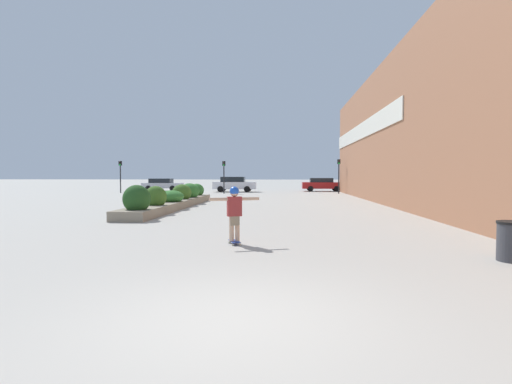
{
  "coord_description": "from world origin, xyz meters",
  "views": [
    {
      "loc": [
        0.62,
        -4.88,
        1.81
      ],
      "look_at": [
        -0.46,
        10.35,
        1.16
      ],
      "focal_mm": 28.0,
      "sensor_mm": 36.0,
      "label": 1
    }
  ],
  "objects_px": {
    "skateboard": "(234,242)",
    "traffic_light_left": "(224,171)",
    "traffic_light_right": "(339,170)",
    "car_rightmost": "(322,184)",
    "traffic_light_far_left": "(120,171)",
    "skateboarder": "(234,208)",
    "car_center_left": "(162,184)",
    "car_leftmost": "(234,184)",
    "car_center_right": "(429,185)"
  },
  "relations": [
    {
      "from": "traffic_light_right",
      "to": "traffic_light_far_left",
      "type": "bearing_deg",
      "value": -179.65
    },
    {
      "from": "car_center_right",
      "to": "skateboarder",
      "type": "bearing_deg",
      "value": -26.79
    },
    {
      "from": "car_leftmost",
      "to": "car_center_left",
      "type": "xyz_separation_m",
      "value": [
        -8.56,
        2.3,
        -0.1
      ]
    },
    {
      "from": "traffic_light_right",
      "to": "skateboarder",
      "type": "bearing_deg",
      "value": -102.88
    },
    {
      "from": "car_center_right",
      "to": "traffic_light_left",
      "type": "distance_m",
      "value": 21.54
    },
    {
      "from": "skateboarder",
      "to": "car_center_left",
      "type": "bearing_deg",
      "value": 89.96
    },
    {
      "from": "skateboarder",
      "to": "traffic_light_right",
      "type": "distance_m",
      "value": 29.47
    },
    {
      "from": "car_leftmost",
      "to": "traffic_light_left",
      "type": "height_order",
      "value": "traffic_light_left"
    },
    {
      "from": "car_rightmost",
      "to": "car_leftmost",
      "type": "bearing_deg",
      "value": -77.15
    },
    {
      "from": "car_center_left",
      "to": "traffic_light_right",
      "type": "height_order",
      "value": "traffic_light_right"
    },
    {
      "from": "car_leftmost",
      "to": "car_center_left",
      "type": "height_order",
      "value": "car_leftmost"
    },
    {
      "from": "skateboard",
      "to": "traffic_light_far_left",
      "type": "relative_size",
      "value": 0.19
    },
    {
      "from": "skateboard",
      "to": "traffic_light_left",
      "type": "bearing_deg",
      "value": 78.99
    },
    {
      "from": "car_leftmost",
      "to": "car_rightmost",
      "type": "distance_m",
      "value": 9.77
    },
    {
      "from": "skateboarder",
      "to": "traffic_light_far_left",
      "type": "distance_m",
      "value": 32.32
    },
    {
      "from": "skateboard",
      "to": "skateboarder",
      "type": "xyz_separation_m",
      "value": [
        -0.0,
        0.0,
        0.89
      ]
    },
    {
      "from": "car_leftmost",
      "to": "traffic_light_left",
      "type": "relative_size",
      "value": 1.43
    },
    {
      "from": "car_rightmost",
      "to": "traffic_light_left",
      "type": "xyz_separation_m",
      "value": [
        -10.06,
        -6.07,
        1.39
      ]
    },
    {
      "from": "traffic_light_left",
      "to": "traffic_light_far_left",
      "type": "relative_size",
      "value": 0.98
    },
    {
      "from": "traffic_light_right",
      "to": "car_leftmost",
      "type": "bearing_deg",
      "value": 162.81
    },
    {
      "from": "car_leftmost",
      "to": "traffic_light_far_left",
      "type": "relative_size",
      "value": 1.41
    },
    {
      "from": "traffic_light_left",
      "to": "traffic_light_right",
      "type": "bearing_deg",
      "value": 3.2
    },
    {
      "from": "car_center_left",
      "to": "traffic_light_right",
      "type": "distance_m",
      "value": 19.99
    },
    {
      "from": "skateboarder",
      "to": "car_center_right",
      "type": "xyz_separation_m",
      "value": [
        16.47,
        32.62,
        -0.2
      ]
    },
    {
      "from": "car_center_right",
      "to": "traffic_light_left",
      "type": "relative_size",
      "value": 1.25
    },
    {
      "from": "traffic_light_far_left",
      "to": "skateboarder",
      "type": "bearing_deg",
      "value": -62.18
    },
    {
      "from": "traffic_light_right",
      "to": "traffic_light_far_left",
      "type": "distance_m",
      "value": 21.63
    },
    {
      "from": "skateboarder",
      "to": "car_leftmost",
      "type": "distance_m",
      "value": 32.22
    },
    {
      "from": "traffic_light_left",
      "to": "skateboarder",
      "type": "bearing_deg",
      "value": -80.81
    },
    {
      "from": "car_leftmost",
      "to": "traffic_light_far_left",
      "type": "bearing_deg",
      "value": -72.89
    },
    {
      "from": "traffic_light_left",
      "to": "traffic_light_far_left",
      "type": "height_order",
      "value": "traffic_light_far_left"
    },
    {
      "from": "skateboard",
      "to": "car_leftmost",
      "type": "distance_m",
      "value": 32.23
    },
    {
      "from": "car_center_left",
      "to": "car_rightmost",
      "type": "xyz_separation_m",
      "value": [
        18.09,
        -0.13,
        0.03
      ]
    },
    {
      "from": "skateboarder",
      "to": "traffic_light_right",
      "type": "xyz_separation_m",
      "value": [
        6.56,
        28.7,
        1.32
      ]
    },
    {
      "from": "traffic_light_left",
      "to": "traffic_light_right",
      "type": "xyz_separation_m",
      "value": [
        11.1,
        0.62,
        0.1
      ]
    },
    {
      "from": "car_center_left",
      "to": "car_rightmost",
      "type": "bearing_deg",
      "value": 89.6
    },
    {
      "from": "traffic_light_far_left",
      "to": "traffic_light_left",
      "type": "bearing_deg",
      "value": -2.65
    },
    {
      "from": "skateboarder",
      "to": "car_center_right",
      "type": "height_order",
      "value": "skateboarder"
    },
    {
      "from": "skateboard",
      "to": "traffic_light_far_left",
      "type": "xyz_separation_m",
      "value": [
        -15.07,
        28.56,
        2.14
      ]
    },
    {
      "from": "skateboarder",
      "to": "traffic_light_far_left",
      "type": "xyz_separation_m",
      "value": [
        -15.07,
        28.56,
        1.25
      ]
    },
    {
      "from": "car_center_left",
      "to": "car_rightmost",
      "type": "distance_m",
      "value": 18.09
    },
    {
      "from": "car_rightmost",
      "to": "traffic_light_left",
      "type": "height_order",
      "value": "traffic_light_left"
    },
    {
      "from": "car_center_left",
      "to": "traffic_light_far_left",
      "type": "xyz_separation_m",
      "value": [
        -2.49,
        -5.7,
        1.46
      ]
    },
    {
      "from": "traffic_light_far_left",
      "to": "traffic_light_right",
      "type": "bearing_deg",
      "value": 0.35
    },
    {
      "from": "traffic_light_left",
      "to": "traffic_light_right",
      "type": "relative_size",
      "value": 0.95
    },
    {
      "from": "car_rightmost",
      "to": "traffic_light_far_left",
      "type": "height_order",
      "value": "traffic_light_far_left"
    },
    {
      "from": "car_center_left",
      "to": "traffic_light_right",
      "type": "bearing_deg",
      "value": 73.77
    },
    {
      "from": "car_rightmost",
      "to": "traffic_light_far_left",
      "type": "relative_size",
      "value": 1.41
    },
    {
      "from": "skateboard",
      "to": "skateboarder",
      "type": "height_order",
      "value": "skateboarder"
    },
    {
      "from": "skateboarder",
      "to": "car_center_right",
      "type": "relative_size",
      "value": 0.36
    }
  ]
}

